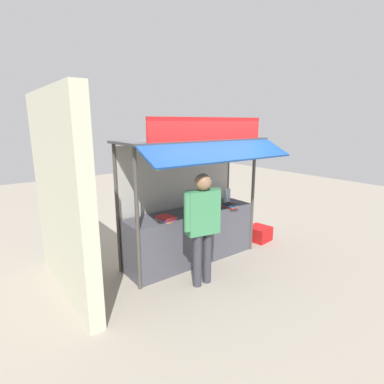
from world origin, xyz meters
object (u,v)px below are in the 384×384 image
at_px(banana_bunch_leftmost, 222,160).
at_px(water_bottle_back_right, 226,196).
at_px(water_bottle_center, 214,198).
at_px(vendor_person, 203,220).
at_px(magazine_stack_mid_left, 166,219).
at_px(banana_bunch_inner_right, 157,166).
at_px(water_bottle_rear_center, 228,195).
at_px(water_bottle_far_right, 197,202).
at_px(plastic_crate, 259,233).
at_px(magazine_stack_front_left, 230,206).

bearing_deg(banana_bunch_leftmost, water_bottle_back_right, 40.77).
height_order(water_bottle_center, water_bottle_back_right, water_bottle_back_right).
distance_m(water_bottle_center, vendor_person, 1.40).
height_order(magazine_stack_mid_left, banana_bunch_leftmost, banana_bunch_leftmost).
bearing_deg(banana_bunch_inner_right, water_bottle_back_right, 14.76).
relative_size(water_bottle_rear_center, vendor_person, 0.16).
bearing_deg(water_bottle_rear_center, water_bottle_far_right, -179.05).
relative_size(water_bottle_back_right, water_bottle_far_right, 1.03).
distance_m(water_bottle_rear_center, water_bottle_far_right, 0.80).
xyz_separation_m(magazine_stack_mid_left, banana_bunch_inner_right, (-0.28, -0.24, 0.90)).
distance_m(banana_bunch_inner_right, vendor_person, 1.05).
bearing_deg(water_bottle_center, water_bottle_far_right, -170.44).
relative_size(water_bottle_far_right, banana_bunch_inner_right, 0.97).
bearing_deg(water_bottle_back_right, plastic_crate, -11.54).
distance_m(water_bottle_rear_center, water_bottle_back_right, 0.11).
bearing_deg(water_bottle_far_right, water_bottle_center, 9.56).
relative_size(water_bottle_back_right, banana_bunch_inner_right, 0.99).
distance_m(water_bottle_far_right, banana_bunch_inner_right, 1.46).
height_order(magazine_stack_front_left, vendor_person, vendor_person).
xyz_separation_m(water_bottle_back_right, magazine_stack_mid_left, (-1.53, -0.24, -0.09)).
height_order(water_bottle_back_right, magazine_stack_front_left, water_bottle_back_right).
bearing_deg(water_bottle_rear_center, banana_bunch_leftmost, -142.09).
xyz_separation_m(water_bottle_rear_center, magazine_stack_front_left, (-0.27, -0.33, -0.10)).
distance_m(water_bottle_rear_center, magazine_stack_front_left, 0.44).
bearing_deg(water_bottle_center, water_bottle_rear_center, -11.94).
relative_size(water_bottle_center, vendor_person, 0.14).
bearing_deg(plastic_crate, magazine_stack_mid_left, -178.46).
bearing_deg(water_bottle_back_right, water_bottle_center, 155.69).
bearing_deg(water_bottle_back_right, banana_bunch_leftmost, -139.23).
bearing_deg(water_bottle_back_right, water_bottle_far_right, 178.48).
distance_m(magazine_stack_mid_left, vendor_person, 0.66).
relative_size(vendor_person, plastic_crate, 4.09).
height_order(water_bottle_center, water_bottle_far_right, water_bottle_far_right).
bearing_deg(water_bottle_far_right, water_bottle_rear_center, 0.95).
height_order(water_bottle_center, banana_bunch_inner_right, banana_bunch_inner_right).
bearing_deg(water_bottle_far_right, water_bottle_back_right, -1.52).
xyz_separation_m(water_bottle_center, banana_bunch_inner_right, (-1.59, -0.58, 0.82)).
distance_m(water_bottle_rear_center, banana_bunch_leftmost, 1.15).
relative_size(banana_bunch_leftmost, plastic_crate, 0.66).
relative_size(water_bottle_rear_center, banana_bunch_leftmost, 0.98).
height_order(water_bottle_rear_center, water_bottle_far_right, water_bottle_rear_center).
distance_m(magazine_stack_mid_left, banana_bunch_inner_right, 0.98).
height_order(banana_bunch_inner_right, plastic_crate, banana_bunch_inner_right).
bearing_deg(magazine_stack_mid_left, banana_bunch_inner_right, -139.41).
xyz_separation_m(banana_bunch_leftmost, vendor_person, (-0.71, -0.35, -0.80)).
distance_m(water_bottle_center, water_bottle_far_right, 0.49).
height_order(banana_bunch_inner_right, vendor_person, banana_bunch_inner_right).
height_order(banana_bunch_leftmost, banana_bunch_inner_right, same).
relative_size(banana_bunch_leftmost, banana_bunch_inner_right, 1.02).
relative_size(water_bottle_center, banana_bunch_inner_right, 0.88).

